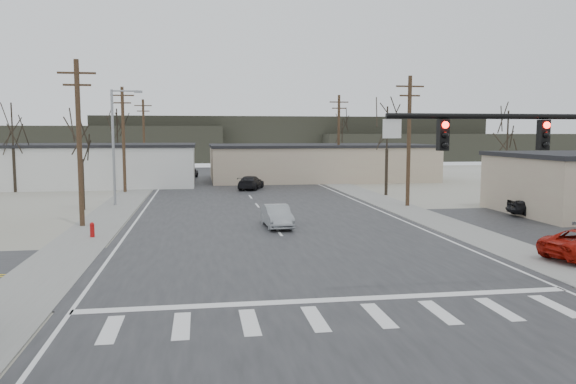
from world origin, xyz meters
The scene contains 28 objects.
ground centered at (0.00, 0.00, 0.00)m, with size 140.00×140.00×0.00m, color beige.
main_road centered at (0.00, 15.00, 0.02)m, with size 18.00×110.00×0.05m, color #252527.
cross_road centered at (0.00, 0.00, 0.02)m, with size 90.00×10.00×0.04m, color #252527.
sidewalk_left centered at (-10.60, 20.00, 0.03)m, with size 3.00×90.00×0.06m, color gray.
sidewalk_right centered at (10.60, 20.00, 0.03)m, with size 3.00×90.00×0.06m, color gray.
traffic_signal_mast centered at (7.89, -6.20, 4.67)m, with size 8.95×0.43×7.20m.
fire_hydrant centered at (-10.20, 8.00, 0.45)m, with size 0.24×0.24×0.87m.
building_left_far centered at (-16.00, 40.00, 2.26)m, with size 22.30×12.30×4.50m.
building_right_far centered at (10.00, 44.00, 2.15)m, with size 26.30×14.30×4.30m.
upole_left_b centered at (-11.50, 12.00, 5.22)m, with size 2.20×0.30×10.00m.
upole_left_c centered at (-11.50, 32.00, 5.22)m, with size 2.20×0.30×10.00m.
upole_left_d centered at (-11.50, 52.00, 5.22)m, with size 2.20×0.30×10.00m.
upole_right_a centered at (11.50, 18.00, 5.22)m, with size 2.20×0.30×10.00m.
upole_right_b centered at (11.50, 40.00, 5.22)m, with size 2.20×0.30×10.00m.
streetlight_main centered at (-10.80, 22.00, 5.09)m, with size 2.40×0.25×9.00m.
tree_left_near centered at (-13.00, 20.00, 5.23)m, with size 3.30×3.30×7.35m.
tree_right_mid centered at (12.50, 26.00, 5.93)m, with size 3.74×3.74×8.33m.
tree_left_far centered at (-14.00, 46.00, 6.28)m, with size 3.96×3.96×8.82m.
tree_right_far centered at (15.00, 52.00, 5.58)m, with size 3.52×3.52×7.84m.
tree_lot centered at (22.00, 22.00, 5.58)m, with size 3.52×3.52×7.84m.
tree_left_mid centered at (-22.00, 34.00, 6.28)m, with size 3.96×3.96×8.82m.
hill_left centered at (-35.00, 92.00, 3.50)m, with size 70.00×18.00×7.00m, color #333026.
hill_center centered at (15.00, 96.00, 4.50)m, with size 80.00×18.00×9.00m, color #333026.
hill_right centered at (50.00, 90.00, 2.75)m, with size 60.00×18.00×5.50m, color #333026.
sedan_crossing centered at (0.14, 9.79, 0.71)m, with size 1.41×4.05×1.33m, color gray.
car_far_a centered at (0.66, 32.81, 0.72)m, with size 1.89×4.66×1.35m, color black.
car_far_b centered at (-5.64, 48.58, 0.66)m, with size 1.46×3.62×1.23m, color black.
car_parked_dark_a centered at (18.53, 11.39, 0.79)m, with size 1.79×4.46×1.52m, color black.
Camera 1 is at (-4.40, -23.21, 5.66)m, focal length 35.00 mm.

